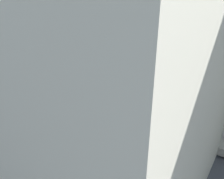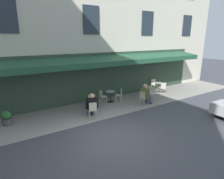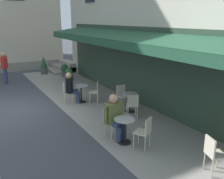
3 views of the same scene
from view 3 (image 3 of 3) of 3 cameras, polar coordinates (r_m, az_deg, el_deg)
name	(u,v)px [view 3 (image 3 of 3)]	position (r m, az deg, el deg)	size (l,w,h in m)	color
ground_plane	(11,111)	(10.69, -22.08, -4.48)	(70.00, 70.00, 0.00)	#42444C
sidewalk_cafe_terrace	(128,122)	(8.90, 3.66, -7.34)	(20.50, 3.20, 0.01)	gray
back_alley_steps	(65,67)	(17.91, -10.76, 5.07)	(2.40, 1.75, 0.60)	gray
cafe_table_near_entrance	(124,127)	(7.28, 2.84, -8.57)	(0.60, 0.60, 0.75)	black
cafe_chair_cream_facing_street	(110,119)	(7.70, -0.35, -6.70)	(0.46, 0.46, 0.91)	beige
cafe_chair_cream_corner_left	(145,130)	(7.02, 7.50, -9.15)	(0.55, 0.55, 0.91)	beige
cafe_table_mid_terrace	(130,100)	(9.66, 4.05, -2.34)	(0.60, 0.60, 0.75)	black
cafe_chair_cream_back_row	(132,104)	(9.06, 4.69, -3.24)	(0.53, 0.53, 0.91)	beige
cafe_chair_cream_kerbside	(122,94)	(10.17, 2.28, -1.04)	(0.43, 0.43, 0.91)	beige
cafe_table_streetside	(81,91)	(10.86, -7.07, -0.38)	(0.60, 0.60, 0.75)	black
cafe_chair_cream_corner_right	(66,91)	(10.78, -10.40, -0.32)	(0.49, 0.49, 0.91)	beige
cafe_chair_cream_near_door	(96,90)	(10.76, -3.75, -0.12)	(0.55, 0.55, 0.91)	beige
cafe_chair_cream_under_awning	(213,152)	(6.37, 22.06, -13.00)	(0.51, 0.51, 0.91)	beige
seated_patron_in_olive	(115,115)	(7.48, 0.71, -5.94)	(0.64, 0.71, 1.37)	navy
seated_companion_in_black	(71,87)	(10.75, -9.30, 0.60)	(0.67, 0.64, 1.34)	navy
walking_pedestrian_in_red	(4,65)	(15.02, -23.31, 5.09)	(0.71, 0.42, 1.77)	navy
potted_plant_by_steps	(65,70)	(15.85, -10.76, 4.34)	(0.46, 0.46, 0.79)	#4C4C51
potted_plant_mid_terrace	(69,74)	(14.89, -9.77, 3.41)	(0.46, 0.46, 0.74)	#4C4C51
potted_plant_under_sign	(44,65)	(17.03, -15.27, 5.37)	(0.45, 0.45, 1.17)	#4C4C51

